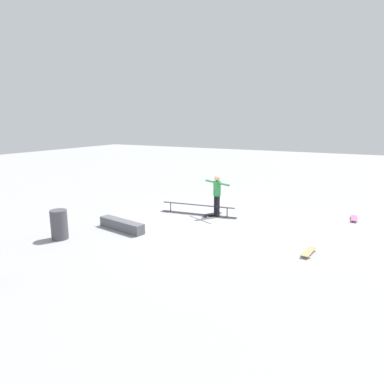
{
  "coord_description": "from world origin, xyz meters",
  "views": [
    {
      "loc": [
        -5.19,
        10.48,
        3.6
      ],
      "look_at": [
        0.5,
        -0.21,
        1.0
      ],
      "focal_mm": 31.11,
      "sensor_mm": 36.0,
      "label": 1
    }
  ],
  "objects_px": {
    "skate_ledge": "(122,225)",
    "skater_main": "(217,193)",
    "skateboard_main": "(212,214)",
    "loose_skateboard_pink": "(354,218)",
    "loose_skateboard_natural": "(308,252)",
    "trash_bin": "(59,225)",
    "grind_rail": "(198,210)"
  },
  "relations": [
    {
      "from": "skate_ledge",
      "to": "skater_main",
      "type": "distance_m",
      "value": 3.75
    },
    {
      "from": "skate_ledge",
      "to": "skateboard_main",
      "type": "height_order",
      "value": "skate_ledge"
    },
    {
      "from": "skateboard_main",
      "to": "loose_skateboard_pink",
      "type": "xyz_separation_m",
      "value": [
        -4.88,
        -1.97,
        0.0
      ]
    },
    {
      "from": "skater_main",
      "to": "skateboard_main",
      "type": "bearing_deg",
      "value": 24.09
    },
    {
      "from": "loose_skateboard_natural",
      "to": "skater_main",
      "type": "bearing_deg",
      "value": -113.97
    },
    {
      "from": "trash_bin",
      "to": "skate_ledge",
      "type": "bearing_deg",
      "value": -125.93
    },
    {
      "from": "skate_ledge",
      "to": "skateboard_main",
      "type": "xyz_separation_m",
      "value": [
        -1.98,
        -2.96,
        -0.1
      ]
    },
    {
      "from": "skater_main",
      "to": "trash_bin",
      "type": "distance_m",
      "value": 5.63
    },
    {
      "from": "loose_skateboard_pink",
      "to": "trash_bin",
      "type": "relative_size",
      "value": 0.88
    },
    {
      "from": "skate_ledge",
      "to": "loose_skateboard_pink",
      "type": "relative_size",
      "value": 2.31
    },
    {
      "from": "grind_rail",
      "to": "skater_main",
      "type": "xyz_separation_m",
      "value": [
        -0.76,
        -0.08,
        0.76
      ]
    },
    {
      "from": "grind_rail",
      "to": "skater_main",
      "type": "bearing_deg",
      "value": 178.62
    },
    {
      "from": "grind_rail",
      "to": "loose_skateboard_pink",
      "type": "xyz_separation_m",
      "value": [
        -5.44,
        -2.06,
        -0.1
      ]
    },
    {
      "from": "grind_rail",
      "to": "loose_skateboard_natural",
      "type": "xyz_separation_m",
      "value": [
        -4.49,
        2.1,
        -0.1
      ]
    },
    {
      "from": "skate_ledge",
      "to": "loose_skateboard_natural",
      "type": "relative_size",
      "value": 2.29
    },
    {
      "from": "skateboard_main",
      "to": "trash_bin",
      "type": "bearing_deg",
      "value": 177.22
    },
    {
      "from": "grind_rail",
      "to": "trash_bin",
      "type": "height_order",
      "value": "trash_bin"
    },
    {
      "from": "skateboard_main",
      "to": "loose_skateboard_pink",
      "type": "distance_m",
      "value": 5.26
    },
    {
      "from": "trash_bin",
      "to": "loose_skateboard_pink",
      "type": "bearing_deg",
      "value": -140.84
    },
    {
      "from": "loose_skateboard_pink",
      "to": "trash_bin",
      "type": "distance_m",
      "value": 10.31
    },
    {
      "from": "skateboard_main",
      "to": "skate_ledge",
      "type": "bearing_deg",
      "value": 178.0
    },
    {
      "from": "loose_skateboard_pink",
      "to": "grind_rail",
      "type": "bearing_deg",
      "value": -72.17
    },
    {
      "from": "grind_rail",
      "to": "skate_ledge",
      "type": "height_order",
      "value": "grind_rail"
    },
    {
      "from": "grind_rail",
      "to": "trash_bin",
      "type": "xyz_separation_m",
      "value": [
        2.55,
        4.45,
        0.28
      ]
    },
    {
      "from": "skateboard_main",
      "to": "trash_bin",
      "type": "xyz_separation_m",
      "value": [
        3.11,
        4.53,
        0.39
      ]
    },
    {
      "from": "skate_ledge",
      "to": "loose_skateboard_pink",
      "type": "bearing_deg",
      "value": -144.24
    },
    {
      "from": "skater_main",
      "to": "skateboard_main",
      "type": "relative_size",
      "value": 2.05
    },
    {
      "from": "skater_main",
      "to": "skateboard_main",
      "type": "height_order",
      "value": "skater_main"
    },
    {
      "from": "grind_rail",
      "to": "skate_ledge",
      "type": "relative_size",
      "value": 1.66
    },
    {
      "from": "loose_skateboard_natural",
      "to": "trash_bin",
      "type": "height_order",
      "value": "trash_bin"
    },
    {
      "from": "grind_rail",
      "to": "loose_skateboard_natural",
      "type": "height_order",
      "value": "grind_rail"
    },
    {
      "from": "skate_ledge",
      "to": "skater_main",
      "type": "height_order",
      "value": "skater_main"
    }
  ]
}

